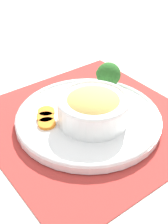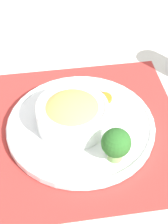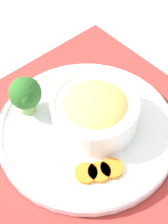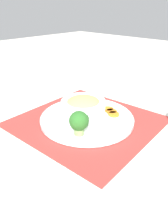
# 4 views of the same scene
# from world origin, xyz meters

# --- Properties ---
(ground_plane) EXTENTS (4.00, 4.00, 0.00)m
(ground_plane) POSITION_xyz_m (0.00, 0.00, 0.00)
(ground_plane) COLOR beige
(placemat) EXTENTS (0.47, 0.48, 0.00)m
(placemat) POSITION_xyz_m (0.00, 0.00, 0.00)
(placemat) COLOR #B2332D
(placemat) RESTS_ON ground_plane
(plate) EXTENTS (0.33, 0.33, 0.02)m
(plate) POSITION_xyz_m (0.00, 0.00, 0.02)
(plate) COLOR white
(plate) RESTS_ON placemat
(bowl) EXTENTS (0.16, 0.16, 0.07)m
(bowl) POSITION_xyz_m (0.00, -0.02, 0.05)
(bowl) COLOR white
(bowl) RESTS_ON plate
(broccoli_floret) EXTENTS (0.06, 0.06, 0.08)m
(broccoli_floret) POSITION_xyz_m (0.10, 0.06, 0.06)
(broccoli_floret) COLOR #84AD5B
(broccoli_floret) RESTS_ON plate
(carrot_slice_near) EXTENTS (0.04, 0.04, 0.01)m
(carrot_slice_near) POSITION_xyz_m (-0.07, 0.06, 0.02)
(carrot_slice_near) COLOR orange
(carrot_slice_near) RESTS_ON plate
(carrot_slice_middle) EXTENTS (0.04, 0.04, 0.01)m
(carrot_slice_middle) POSITION_xyz_m (-0.09, 0.04, 0.02)
(carrot_slice_middle) COLOR orange
(carrot_slice_middle) RESTS_ON plate
(carrot_slice_far) EXTENTS (0.04, 0.04, 0.01)m
(carrot_slice_far) POSITION_xyz_m (-0.09, 0.02, 0.02)
(carrot_slice_far) COLOR orange
(carrot_slice_far) RESTS_ON plate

